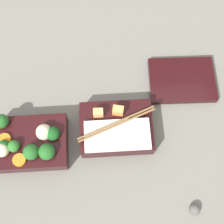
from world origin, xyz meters
The scene contains 5 objects.
ground_plane centered at (0.00, 0.00, 0.00)m, with size 3.00×3.00×0.00m, color slate.
bento_tray_vegetable centered at (-0.10, 0.00, 0.03)m, with size 0.18×0.13×0.08m.
bento_tray_rice centered at (0.11, 0.02, 0.03)m, with size 0.19×0.13×0.07m.
bento_lid centered at (0.30, 0.16, 0.01)m, with size 0.18×0.13×0.02m, color black.
pebble_1 centered at (0.29, -0.18, 0.01)m, with size 0.03×0.03×0.03m, color #595651.
Camera 1 is at (0.09, -0.21, 0.78)m, focal length 50.00 mm.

